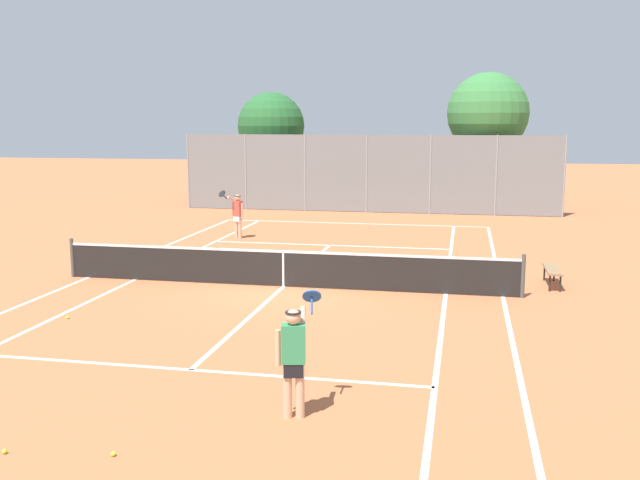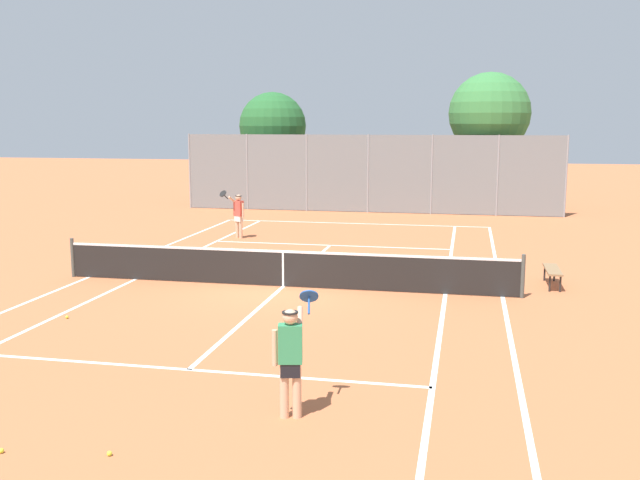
% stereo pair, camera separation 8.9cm
% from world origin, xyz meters
% --- Properties ---
extents(ground_plane, '(120.00, 120.00, 0.00)m').
position_xyz_m(ground_plane, '(0.00, 0.00, 0.00)').
color(ground_plane, '#BC663D').
extents(court_line_markings, '(11.10, 23.90, 0.01)m').
position_xyz_m(court_line_markings, '(0.00, 0.00, 0.00)').
color(court_line_markings, white).
rests_on(court_line_markings, ground).
extents(tennis_net, '(12.00, 0.10, 1.07)m').
position_xyz_m(tennis_net, '(0.00, 0.00, 0.51)').
color(tennis_net, '#474C47').
rests_on(tennis_net, ground).
extents(player_near_side, '(0.56, 0.82, 1.77)m').
position_xyz_m(player_near_side, '(2.19, -7.96, 0.93)').
color(player_near_side, '#D8A884').
rests_on(player_near_side, ground).
extents(player_far_left, '(0.87, 0.66, 1.77)m').
position_xyz_m(player_far_left, '(-3.57, 7.25, 0.93)').
color(player_far_left, '#D8A884').
rests_on(player_far_left, ground).
extents(loose_tennis_ball_0, '(0.07, 0.07, 0.07)m').
position_xyz_m(loose_tennis_ball_0, '(-3.81, -3.89, 0.03)').
color(loose_tennis_ball_0, '#D1DB33').
rests_on(loose_tennis_ball_0, ground).
extents(loose_tennis_ball_1, '(0.07, 0.07, 0.07)m').
position_xyz_m(loose_tennis_ball_1, '(0.23, -9.61, 0.03)').
color(loose_tennis_ball_1, '#D1DB33').
rests_on(loose_tennis_ball_1, ground).
extents(loose_tennis_ball_2, '(0.07, 0.07, 0.07)m').
position_xyz_m(loose_tennis_ball_2, '(-1.16, -9.83, 0.03)').
color(loose_tennis_ball_2, '#D1DB33').
rests_on(loose_tennis_ball_2, ground).
extents(courtside_bench, '(0.36, 1.50, 0.47)m').
position_xyz_m(courtside_bench, '(6.80, 1.46, 0.41)').
color(courtside_bench, olive).
rests_on(courtside_bench, ground).
extents(back_fence, '(17.78, 0.08, 3.65)m').
position_xyz_m(back_fence, '(-0.00, 15.75, 1.82)').
color(back_fence, gray).
rests_on(back_fence, ground).
extents(tree_behind_left, '(3.42, 3.42, 5.73)m').
position_xyz_m(tree_behind_left, '(-5.30, 18.23, 3.91)').
color(tree_behind_left, brown).
rests_on(tree_behind_left, ground).
extents(tree_behind_right, '(3.85, 3.85, 6.55)m').
position_xyz_m(tree_behind_right, '(5.56, 17.84, 4.52)').
color(tree_behind_right, brown).
rests_on(tree_behind_right, ground).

